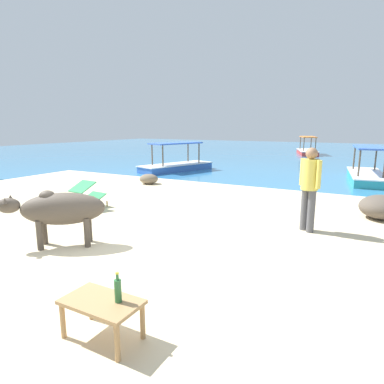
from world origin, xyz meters
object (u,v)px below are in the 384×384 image
boat_teal (367,174)px  boat_red (307,151)px  low_bench_table (102,306)px  person_standing (310,183)px  bottle (118,290)px  deck_chair_near (88,193)px  boat_blue (176,165)px  cow (60,209)px

boat_teal → boat_red: bearing=12.9°
low_bench_table → person_standing: size_ratio=0.47×
bottle → person_standing: (1.00, 4.32, 0.43)m
low_bench_table → boat_teal: bearing=80.3°
deck_chair_near → boat_red: boat_red is taller
deck_chair_near → boat_blue: 7.37m
boat_teal → boat_blue: size_ratio=0.98×
cow → low_bench_table: bearing=107.9°
cow → bottle: (2.53, -1.50, -0.13)m
low_bench_table → cow: bearing=147.2°
low_bench_table → deck_chair_near: size_ratio=0.93×
cow → bottle: size_ratio=5.26×
cow → boat_red: boat_red is taller
bottle → boat_blue: boat_blue is taller
bottle → person_standing: bearing=77.0°
boat_teal → boat_blue: same height
low_bench_table → boat_teal: boat_teal is taller
cow → boat_red: (0.50, 21.32, -0.39)m
boat_red → boat_blue: 12.62m
bottle → low_bench_table: bearing=-159.6°
boat_blue → cow: bearing=38.4°
deck_chair_near → person_standing: size_ratio=0.50×
bottle → person_standing: person_standing is taller
deck_chair_near → person_standing: 5.18m
bottle → boat_blue: size_ratio=0.08×
bottle → cow: bearing=149.4°
boat_blue → low_bench_table: bearing=46.4°
bottle → deck_chair_near: bearing=138.5°
cow → boat_red: size_ratio=0.40×
bottle → boat_teal: boat_teal is taller
low_bench_table → deck_chair_near: bearing=137.3°
bottle → deck_chair_near: (-4.11, 3.64, -0.13)m
cow → low_bench_table: cow is taller
low_bench_table → boat_teal: (2.09, 11.69, -0.08)m
bottle → boat_red: 22.91m
person_standing → boat_teal: bearing=29.9°
boat_red → boat_teal: bearing=-177.0°
cow → boat_blue: 9.88m
deck_chair_near → low_bench_table: bearing=-127.5°
person_standing → boat_red: 18.76m
cow → bottle: 2.95m
bottle → deck_chair_near: bottle is taller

